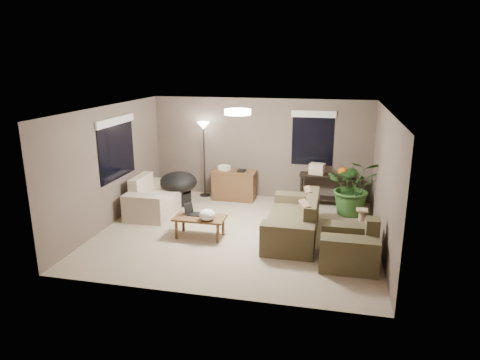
% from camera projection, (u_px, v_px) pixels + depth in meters
% --- Properties ---
extents(room_shell, '(5.50, 5.50, 5.50)m').
position_uv_depth(room_shell, '(238.00, 173.00, 8.39)').
color(room_shell, tan).
rests_on(room_shell, ground).
extents(main_sofa, '(0.95, 2.20, 0.85)m').
position_uv_depth(main_sofa, '(295.00, 222.00, 8.45)').
color(main_sofa, '#47412A').
rests_on(main_sofa, ground).
extents(throw_pillows, '(0.36, 1.39, 0.47)m').
position_uv_depth(throw_pillows, '(308.00, 206.00, 8.30)').
color(throw_pillows, '#8C7251').
rests_on(throw_pillows, main_sofa).
extents(loveseat, '(0.90, 1.60, 0.85)m').
position_uv_depth(loveseat, '(154.00, 200.00, 9.81)').
color(loveseat, beige).
rests_on(loveseat, ground).
extents(armchair, '(0.95, 1.00, 0.85)m').
position_uv_depth(armchair, '(350.00, 248.00, 7.29)').
color(armchair, brown).
rests_on(armchair, ground).
extents(coffee_table, '(1.00, 0.55, 0.42)m').
position_uv_depth(coffee_table, '(200.00, 220.00, 8.40)').
color(coffee_table, brown).
rests_on(coffee_table, ground).
extents(laptop, '(0.40, 0.24, 0.24)m').
position_uv_depth(laptop, '(193.00, 212.00, 8.50)').
color(laptop, black).
rests_on(laptop, coffee_table).
extents(plastic_bag, '(0.34, 0.31, 0.22)m').
position_uv_depth(plastic_bag, '(207.00, 215.00, 8.17)').
color(plastic_bag, white).
rests_on(plastic_bag, coffee_table).
extents(desk, '(1.10, 0.50, 0.75)m').
position_uv_depth(desk, '(234.00, 185.00, 10.69)').
color(desk, brown).
rests_on(desk, ground).
extents(desk_papers, '(0.70, 0.30, 0.12)m').
position_uv_depth(desk_papers, '(228.00, 168.00, 10.60)').
color(desk_papers, silver).
rests_on(desk_papers, desk).
extents(console_table, '(1.30, 0.40, 0.75)m').
position_uv_depth(console_table, '(327.00, 187.00, 10.32)').
color(console_table, black).
rests_on(console_table, ground).
extents(pumpkin, '(0.26, 0.26, 0.20)m').
position_uv_depth(pumpkin, '(342.00, 171.00, 10.13)').
color(pumpkin, orange).
rests_on(pumpkin, console_table).
extents(cardboard_box, '(0.39, 0.32, 0.26)m').
position_uv_depth(cardboard_box, '(317.00, 169.00, 10.25)').
color(cardboard_box, beige).
rests_on(cardboard_box, console_table).
extents(papasan_chair, '(1.16, 1.16, 0.80)m').
position_uv_depth(papasan_chair, '(179.00, 185.00, 10.35)').
color(papasan_chair, black).
rests_on(papasan_chair, ground).
extents(floor_lamp, '(0.32, 0.32, 1.91)m').
position_uv_depth(floor_lamp, '(204.00, 135.00, 10.69)').
color(floor_lamp, black).
rests_on(floor_lamp, ground).
extents(ceiling_fixture, '(0.50, 0.50, 0.10)m').
position_uv_depth(ceiling_fixture, '(238.00, 112.00, 8.07)').
color(ceiling_fixture, white).
rests_on(ceiling_fixture, room_shell).
extents(houseplant, '(1.18, 1.31, 1.02)m').
position_uv_depth(houseplant, '(353.00, 193.00, 9.62)').
color(houseplant, '#2D5923').
rests_on(houseplant, ground).
extents(cat_scratching_post, '(0.32, 0.32, 0.50)m').
position_uv_depth(cat_scratching_post, '(361.00, 223.00, 8.65)').
color(cat_scratching_post, tan).
rests_on(cat_scratching_post, ground).
extents(window_left, '(0.05, 1.56, 1.33)m').
position_uv_depth(window_left, '(116.00, 138.00, 9.10)').
color(window_left, black).
rests_on(window_left, room_shell).
extents(window_back, '(1.06, 0.05, 1.33)m').
position_uv_depth(window_back, '(313.00, 129.00, 10.31)').
color(window_back, black).
rests_on(window_back, room_shell).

